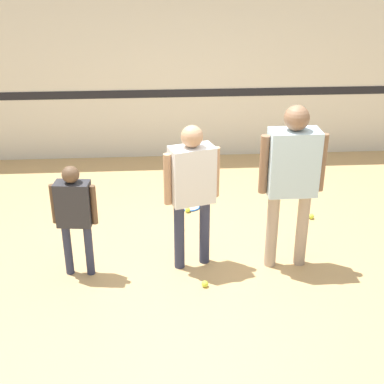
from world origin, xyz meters
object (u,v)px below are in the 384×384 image
Objects in this scene: person_student_left at (74,209)px; person_student_right at (292,171)px; tennis_ball_stray_right at (311,216)px; tennis_ball_near_instructor at (205,284)px; tennis_ball_by_spare_racket at (188,210)px; tennis_ball_stray_left at (181,227)px; person_instructor at (192,182)px; racket_spare_on_floor at (192,206)px.

person_student_right reaches higher than person_student_left.
person_student_right reaches higher than tennis_ball_stray_right.
tennis_ball_near_instructor and tennis_ball_by_spare_racket have the same top height.
person_student_left is 18.29× the size of tennis_ball_stray_right.
tennis_ball_by_spare_racket is at bearing 92.73° from tennis_ball_near_instructor.
tennis_ball_stray_left is (1.09, 0.84, -0.71)m from person_student_left.
tennis_ball_stray_left is (-0.08, 0.75, -0.93)m from person_instructor.
tennis_ball_stray_left is at bearing 78.97° from person_instructor.
tennis_ball_by_spare_racket reaches higher than racket_spare_on_floor.
person_student_right reaches higher than tennis_ball_near_instructor.
person_student_right is at bearing -52.60° from tennis_ball_by_spare_racket.
racket_spare_on_floor is (1.25, 1.44, -0.74)m from person_student_left.
person_student_left is at bearing 0.13° from person_student_right.
person_student_right is at bearing -77.21° from racket_spare_on_floor.
person_student_right is at bearing -119.67° from tennis_ball_stray_right.
tennis_ball_stray_left is at bearing -102.76° from tennis_ball_by_spare_racket.
person_student_right is 26.53× the size of tennis_ball_near_instructor.
person_student_right is 1.42m from tennis_ball_near_instructor.
person_student_right is 26.53× the size of tennis_ball_by_spare_racket.
racket_spare_on_floor is at bearing 55.28° from person_student_left.
person_student_left is at bearing 165.56° from tennis_ball_near_instructor.
person_student_left is 2.99m from tennis_ball_stray_right.
person_student_left reaches higher than tennis_ball_near_instructor.
tennis_ball_stray_right is at bearing -120.45° from person_student_right.
tennis_ball_stray_left is (-1.07, 0.81, -1.05)m from person_student_right.
person_instructor is 2.03m from tennis_ball_stray_right.
person_student_left is 18.29× the size of tennis_ball_stray_left.
person_instructor is 23.55× the size of tennis_ball_stray_right.
tennis_ball_near_instructor is at bearing -137.05° from tennis_ball_stray_right.
tennis_ball_stray_right is (1.55, 0.92, -0.93)m from person_instructor.
person_instructor is at bearing -91.15° from tennis_ball_by_spare_racket.
person_student_right is (0.99, -0.06, 0.12)m from person_instructor.
tennis_ball_stray_left is 1.00× the size of tennis_ball_stray_right.
tennis_ball_by_spare_racket is (-0.06, -0.15, 0.02)m from racket_spare_on_floor.
tennis_ball_stray_left is at bearing -173.79° from tennis_ball_stray_right.
person_instructor is at bearing -84.02° from tennis_ball_stray_left.
tennis_ball_near_instructor is at bearing 21.42° from person_student_right.
person_instructor is at bearing 11.05° from person_student_left.
person_student_left is at bearing -142.32° from tennis_ball_stray_left.
tennis_ball_stray_right is at bearing 6.21° from tennis_ball_stray_left.
person_student_right is 26.53× the size of tennis_ball_stray_right.
person_student_right is at bearing 22.20° from tennis_ball_near_instructor.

